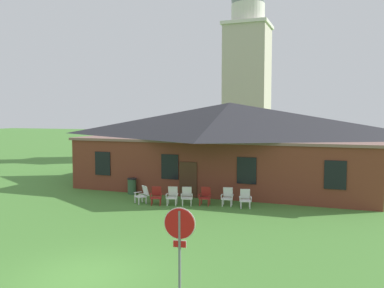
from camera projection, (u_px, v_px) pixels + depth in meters
name	position (u px, v px, depth m)	size (l,w,h in m)	color
ground_plane	(82.00, 277.00, 12.13)	(200.00, 200.00, 0.00)	#477F33
brick_building	(230.00, 143.00, 27.87)	(19.41, 10.40, 5.69)	brown
dome_tower	(247.00, 73.00, 46.60)	(5.18, 5.18, 20.95)	#BCB29E
stop_sign	(180.00, 238.00, 9.99)	(0.80, 0.14, 2.61)	slate
lawn_chair_by_porch	(142.00, 194.00, 22.17)	(0.85, 0.87, 0.96)	white
lawn_chair_near_door	(156.00, 195.00, 21.89)	(0.77, 0.82, 0.96)	maroon
lawn_chair_left_end	(172.00, 195.00, 21.85)	(0.73, 0.78, 0.96)	silver
lawn_chair_middle	(187.00, 196.00, 21.79)	(0.77, 0.82, 0.96)	silver
lawn_chair_right_end	(205.00, 196.00, 21.77)	(0.69, 0.72, 0.96)	maroon
lawn_chair_far_side	(228.00, 196.00, 21.63)	(0.70, 0.73, 0.96)	white
lawn_chair_under_eave	(245.00, 198.00, 21.15)	(0.74, 0.79, 0.96)	white
trash_bin	(132.00, 186.00, 24.74)	(0.56, 0.56, 0.98)	#335638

